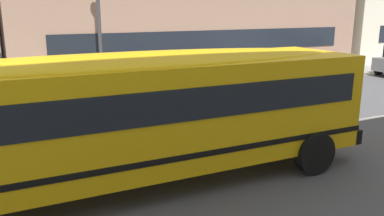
{
  "coord_description": "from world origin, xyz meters",
  "views": [
    {
      "loc": [
        -4.47,
        -8.66,
        3.54
      ],
      "look_at": [
        -0.45,
        -0.66,
        1.29
      ],
      "focal_mm": 37.04,
      "sensor_mm": 36.0,
      "label": 1
    }
  ],
  "objects": [
    {
      "name": "ground_plane",
      "position": [
        0.0,
        0.0,
        0.0
      ],
      "size": [
        400.0,
        400.0,
        0.0
      ],
      "primitive_type": "plane",
      "color": "#4C4C4F"
    },
    {
      "name": "school_bus",
      "position": [
        -2.55,
        -1.31,
        1.61
      ],
      "size": [
        12.17,
        3.04,
        2.71
      ],
      "rotation": [
        0.0,
        0.0,
        3.12
      ],
      "color": "yellow",
      "rests_on": "ground_plane"
    },
    {
      "name": "sidewalk_far",
      "position": [
        0.0,
        7.66,
        0.01
      ],
      "size": [
        120.0,
        3.0,
        0.01
      ],
      "primitive_type": "cube",
      "color": "gray",
      "rests_on": "ground_plane"
    },
    {
      "name": "lane_centreline",
      "position": [
        0.0,
        0.0,
        0.0
      ],
      "size": [
        110.0,
        0.16,
        0.01
      ],
      "primitive_type": "cube",
      "color": "silver",
      "rests_on": "ground_plane"
    }
  ]
}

